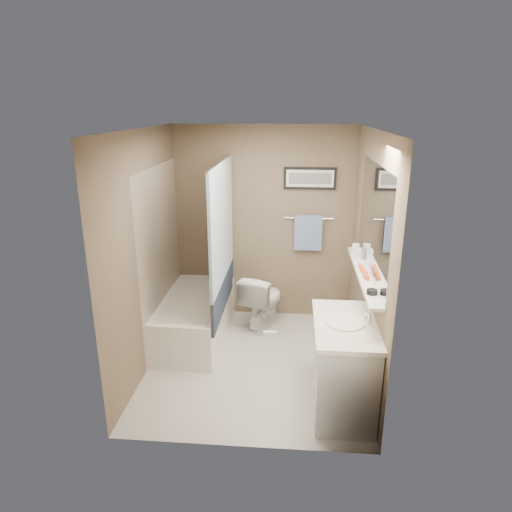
# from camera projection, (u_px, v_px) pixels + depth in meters

# --- Properties ---
(ground) EXTENTS (2.50, 2.50, 0.00)m
(ground) POSITION_uv_depth(u_px,v_px,m) (255.00, 363.00, 4.84)
(ground) COLOR beige
(ground) RESTS_ON ground
(ceiling) EXTENTS (2.20, 2.50, 0.04)m
(ceiling) POSITION_uv_depth(u_px,v_px,m) (255.00, 131.00, 4.09)
(ceiling) COLOR silver
(ceiling) RESTS_ON wall_back
(wall_back) EXTENTS (2.20, 0.04, 2.40)m
(wall_back) POSITION_uv_depth(u_px,v_px,m) (263.00, 225.00, 5.63)
(wall_back) COLOR brown
(wall_back) RESTS_ON ground
(wall_front) EXTENTS (2.20, 0.04, 2.40)m
(wall_front) POSITION_uv_depth(u_px,v_px,m) (240.00, 309.00, 3.30)
(wall_front) COLOR brown
(wall_front) RESTS_ON ground
(wall_left) EXTENTS (0.04, 2.50, 2.40)m
(wall_left) POSITION_uv_depth(u_px,v_px,m) (147.00, 253.00, 4.55)
(wall_left) COLOR brown
(wall_left) RESTS_ON ground
(wall_right) EXTENTS (0.04, 2.50, 2.40)m
(wall_right) POSITION_uv_depth(u_px,v_px,m) (367.00, 259.00, 4.38)
(wall_right) COLOR brown
(wall_right) RESTS_ON ground
(tile_surround) EXTENTS (0.02, 1.55, 2.00)m
(tile_surround) POSITION_uv_depth(u_px,v_px,m) (161.00, 256.00, 5.09)
(tile_surround) COLOR tan
(tile_surround) RESTS_ON wall_left
(curtain_rod) EXTENTS (0.02, 1.55, 0.02)m
(curtain_rod) POSITION_uv_depth(u_px,v_px,m) (220.00, 162.00, 4.70)
(curtain_rod) COLOR silver
(curtain_rod) RESTS_ON wall_left
(curtain_upper) EXTENTS (0.03, 1.45, 1.28)m
(curtain_upper) POSITION_uv_depth(u_px,v_px,m) (222.00, 223.00, 4.91)
(curtain_upper) COLOR white
(curtain_upper) RESTS_ON curtain_rod
(curtain_lower) EXTENTS (0.03, 1.45, 0.36)m
(curtain_lower) POSITION_uv_depth(u_px,v_px,m) (224.00, 293.00, 5.17)
(curtain_lower) COLOR #243043
(curtain_lower) RESTS_ON curtain_rod
(mirror) EXTENTS (0.02, 1.60, 1.00)m
(mirror) POSITION_uv_depth(u_px,v_px,m) (374.00, 220.00, 4.10)
(mirror) COLOR silver
(mirror) RESTS_ON wall_right
(shelf) EXTENTS (0.12, 1.60, 0.03)m
(shelf) POSITION_uv_depth(u_px,v_px,m) (363.00, 274.00, 4.27)
(shelf) COLOR silver
(shelf) RESTS_ON wall_right
(towel_bar) EXTENTS (0.60, 0.02, 0.02)m
(towel_bar) POSITION_uv_depth(u_px,v_px,m) (308.00, 218.00, 5.54)
(towel_bar) COLOR silver
(towel_bar) RESTS_ON wall_back
(towel) EXTENTS (0.34, 0.05, 0.44)m
(towel) POSITION_uv_depth(u_px,v_px,m) (308.00, 233.00, 5.58)
(towel) COLOR #9CB7E4
(towel) RESTS_ON towel_bar
(art_frame) EXTENTS (0.62, 0.02, 0.26)m
(art_frame) POSITION_uv_depth(u_px,v_px,m) (310.00, 178.00, 5.40)
(art_frame) COLOR black
(art_frame) RESTS_ON wall_back
(art_mat) EXTENTS (0.56, 0.00, 0.20)m
(art_mat) POSITION_uv_depth(u_px,v_px,m) (310.00, 179.00, 5.39)
(art_mat) COLOR white
(art_mat) RESTS_ON art_frame
(art_image) EXTENTS (0.50, 0.00, 0.13)m
(art_image) POSITION_uv_depth(u_px,v_px,m) (310.00, 179.00, 5.39)
(art_image) COLOR #595959
(art_image) RESTS_ON art_mat
(door) EXTENTS (0.80, 0.02, 2.00)m
(door) POSITION_uv_depth(u_px,v_px,m) (315.00, 338.00, 3.31)
(door) COLOR silver
(door) RESTS_ON wall_front
(door_handle) EXTENTS (0.10, 0.02, 0.02)m
(door_handle) POSITION_uv_depth(u_px,v_px,m) (270.00, 332.00, 3.38)
(door_handle) COLOR silver
(door_handle) RESTS_ON door
(bathtub) EXTENTS (0.74, 1.52, 0.50)m
(bathtub) POSITION_uv_depth(u_px,v_px,m) (195.00, 317.00, 5.32)
(bathtub) COLOR white
(bathtub) RESTS_ON ground
(tub_rim) EXTENTS (0.56, 1.36, 0.02)m
(tub_rim) POSITION_uv_depth(u_px,v_px,m) (194.00, 298.00, 5.24)
(tub_rim) COLOR silver
(tub_rim) RESTS_ON bathtub
(toilet) EXTENTS (0.59, 0.76, 0.69)m
(toilet) POSITION_uv_depth(u_px,v_px,m) (263.00, 300.00, 5.57)
(toilet) COLOR white
(toilet) RESTS_ON ground
(vanity) EXTENTS (0.52, 0.91, 0.80)m
(vanity) POSITION_uv_depth(u_px,v_px,m) (344.00, 368.00, 4.02)
(vanity) COLOR silver
(vanity) RESTS_ON ground
(countertop) EXTENTS (0.54, 0.96, 0.04)m
(countertop) POSITION_uv_depth(u_px,v_px,m) (346.00, 325.00, 3.89)
(countertop) COLOR silver
(countertop) RESTS_ON vanity
(sink_basin) EXTENTS (0.34, 0.34, 0.01)m
(sink_basin) POSITION_uv_depth(u_px,v_px,m) (345.00, 322.00, 3.88)
(sink_basin) COLOR white
(sink_basin) RESTS_ON countertop
(faucet_spout) EXTENTS (0.02, 0.02, 0.10)m
(faucet_spout) POSITION_uv_depth(u_px,v_px,m) (369.00, 318.00, 3.85)
(faucet_spout) COLOR white
(faucet_spout) RESTS_ON countertop
(faucet_knob) EXTENTS (0.05, 0.05, 0.05)m
(faucet_knob) POSITION_uv_depth(u_px,v_px,m) (367.00, 315.00, 3.95)
(faucet_knob) COLOR white
(faucet_knob) RESTS_ON countertop
(candle_bowl_near) EXTENTS (0.09, 0.09, 0.04)m
(candle_bowl_near) POSITION_uv_depth(u_px,v_px,m) (372.00, 292.00, 3.77)
(candle_bowl_near) COLOR black
(candle_bowl_near) RESTS_ON shelf
(hair_brush_front) EXTENTS (0.05, 0.22, 0.04)m
(hair_brush_front) POSITION_uv_depth(u_px,v_px,m) (365.00, 274.00, 4.16)
(hair_brush_front) COLOR #C1471B
(hair_brush_front) RESTS_ON shelf
(hair_brush_back) EXTENTS (0.06, 0.22, 0.04)m
(hair_brush_back) POSITION_uv_depth(u_px,v_px,m) (363.00, 270.00, 4.27)
(hair_brush_back) COLOR #F04F21
(hair_brush_back) RESTS_ON shelf
(pink_comb) EXTENTS (0.04, 0.16, 0.01)m
(pink_comb) POSITION_uv_depth(u_px,v_px,m) (360.00, 265.00, 4.45)
(pink_comb) COLOR pink
(pink_comb) RESTS_ON shelf
(glass_jar) EXTENTS (0.08, 0.08, 0.10)m
(glass_jar) POSITION_uv_depth(u_px,v_px,m) (356.00, 248.00, 4.82)
(glass_jar) COLOR white
(glass_jar) RESTS_ON shelf
(soap_bottle) EXTENTS (0.07, 0.08, 0.15)m
(soap_bottle) POSITION_uv_depth(u_px,v_px,m) (358.00, 251.00, 4.64)
(soap_bottle) COLOR #999999
(soap_bottle) RESTS_ON shelf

